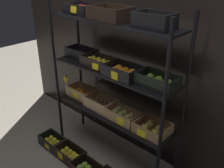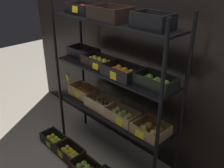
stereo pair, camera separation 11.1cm
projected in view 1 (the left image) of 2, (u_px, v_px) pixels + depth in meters
name	position (u px, v px, depth m)	size (l,w,h in m)	color
ground_plane	(112.00, 154.00, 2.92)	(10.00, 10.00, 0.00)	gray
storefront_wall	(136.00, 42.00, 2.62)	(3.83, 0.12, 2.56)	black
display_rack	(112.00, 72.00, 2.47)	(1.53, 0.39, 1.71)	black
crate_ground_lemon	(53.00, 142.00, 3.05)	(0.32, 0.21, 0.13)	black
crate_ground_left_lemon	(70.00, 154.00, 2.85)	(0.34, 0.22, 0.13)	black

